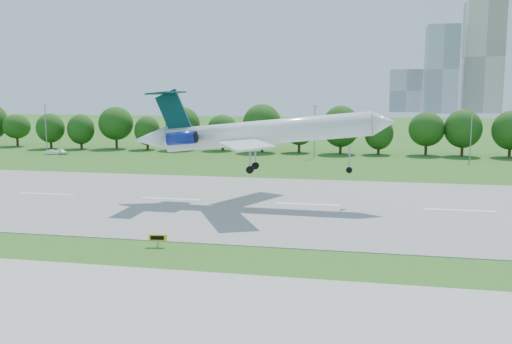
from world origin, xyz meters
name	(u,v)px	position (x,y,z in m)	size (l,w,h in m)	color
ground	(86,244)	(0.00, 0.00, 0.00)	(600.00, 600.00, 0.00)	#235716
runway	(171,199)	(0.00, 25.00, 0.04)	(400.00, 45.00, 0.08)	gray
tree_line	(260,128)	(0.00, 92.00, 6.19)	(288.40, 8.40, 10.40)	#382314
light_poles	(242,130)	(-2.50, 82.00, 6.34)	(175.90, 0.25, 12.19)	gray
skyline	(476,71)	(100.16, 390.61, 30.46)	(127.00, 52.00, 80.00)	#B2B2B7
airliner	(253,132)	(12.30, 24.95, 9.96)	(36.53, 26.54, 11.48)	white
taxi_sign_centre	(158,238)	(7.60, 0.49, 0.95)	(1.84, 0.47, 1.28)	gray
service_vehicle_a	(52,152)	(-49.54, 75.37, 0.59)	(1.24, 3.56, 1.17)	white
service_vehicle_b	(62,152)	(-47.39, 76.17, 0.65)	(1.53, 3.79, 1.29)	white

